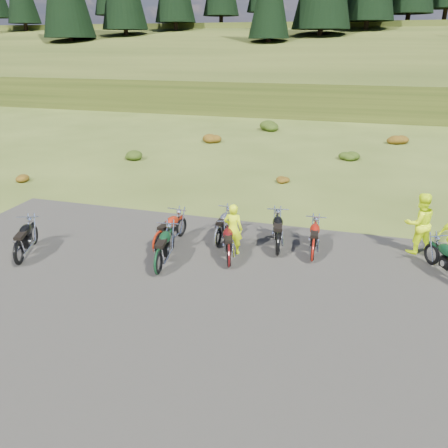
% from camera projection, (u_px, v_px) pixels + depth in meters
% --- Properties ---
extents(ground, '(300.00, 300.00, 0.00)m').
position_uv_depth(ground, '(242.00, 277.00, 12.13)').
color(ground, '#3A4918').
rests_on(ground, ground).
extents(gravel_pad, '(20.00, 12.00, 0.04)m').
position_uv_depth(gravel_pad, '(221.00, 317.00, 10.35)').
color(gravel_pad, black).
rests_on(gravel_pad, ground).
extents(hill_slope, '(300.00, 45.97, 9.37)m').
position_uv_depth(hill_slope, '(335.00, 94.00, 56.49)').
color(hill_slope, '#2A3612').
rests_on(hill_slope, ground).
extents(hill_plateau, '(300.00, 90.00, 9.17)m').
position_uv_depth(hill_plateau, '(347.00, 69.00, 109.72)').
color(hill_plateau, '#2A3612').
rests_on(hill_plateau, ground).
extents(shrub_0, '(0.77, 0.77, 0.45)m').
position_uv_depth(shrub_0, '(24.00, 177.00, 20.44)').
color(shrub_0, '#61300C').
rests_on(shrub_0, ground).
extents(shrub_1, '(1.03, 1.03, 0.61)m').
position_uv_depth(shrub_1, '(133.00, 154.00, 24.37)').
color(shrub_1, '#1D320C').
rests_on(shrub_1, ground).
extents(shrub_2, '(1.30, 1.30, 0.77)m').
position_uv_depth(shrub_2, '(211.00, 137.00, 28.30)').
color(shrub_2, '#61300C').
rests_on(shrub_2, ground).
extents(shrub_3, '(1.56, 1.56, 0.92)m').
position_uv_depth(shrub_3, '(270.00, 125.00, 32.23)').
color(shrub_3, '#1D320C').
rests_on(shrub_3, ground).
extents(shrub_4, '(0.77, 0.77, 0.45)m').
position_uv_depth(shrub_4, '(281.00, 178.00, 20.30)').
color(shrub_4, '#61300C').
rests_on(shrub_4, ground).
extents(shrub_5, '(1.03, 1.03, 0.61)m').
position_uv_depth(shrub_5, '(348.00, 154.00, 24.23)').
color(shrub_5, '#1D320C').
rests_on(shrub_5, ground).
extents(shrub_6, '(1.30, 1.30, 0.77)m').
position_uv_depth(shrub_6, '(397.00, 138.00, 28.16)').
color(shrub_6, '#61300C').
rests_on(shrub_6, ground).
extents(motorcycle_0, '(1.37, 2.15, 1.07)m').
position_uv_depth(motorcycle_0, '(21.00, 265.00, 12.81)').
color(motorcycle_0, black).
rests_on(motorcycle_0, ground).
extents(motorcycle_1, '(0.95, 2.15, 1.09)m').
position_uv_depth(motorcycle_1, '(160.00, 254.00, 13.47)').
color(motorcycle_1, maroon).
rests_on(motorcycle_1, ground).
extents(motorcycle_2, '(1.00, 2.17, 1.09)m').
position_uv_depth(motorcycle_2, '(159.00, 275.00, 12.27)').
color(motorcycle_2, black).
rests_on(motorcycle_2, ground).
extents(motorcycle_3, '(0.66, 1.93, 1.01)m').
position_uv_depth(motorcycle_3, '(218.00, 247.00, 13.92)').
color(motorcycle_3, '#A6A6AB').
rests_on(motorcycle_3, ground).
extents(motorcycle_4, '(1.21, 2.05, 1.02)m').
position_uv_depth(motorcycle_4, '(229.00, 267.00, 12.66)').
color(motorcycle_4, '#490C0D').
rests_on(motorcycle_4, ground).
extents(motorcycle_5, '(1.08, 2.20, 1.10)m').
position_uv_depth(motorcycle_5, '(277.00, 256.00, 13.34)').
color(motorcycle_5, black).
rests_on(motorcycle_5, ground).
extents(motorcycle_6, '(0.75, 1.98, 1.02)m').
position_uv_depth(motorcycle_6, '(312.00, 262.00, 13.00)').
color(motorcycle_6, maroon).
rests_on(motorcycle_6, ground).
extents(person_middle, '(0.59, 0.40, 1.59)m').
position_uv_depth(person_middle, '(233.00, 230.00, 13.20)').
color(person_middle, '#D2F10C').
rests_on(person_middle, ground).
extents(person_right_a, '(1.14, 1.04, 1.91)m').
position_uv_depth(person_right_a, '(419.00, 224.00, 13.21)').
color(person_right_a, '#D2F10C').
rests_on(person_right_a, ground).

